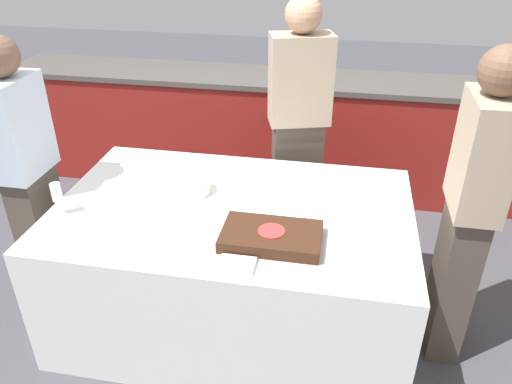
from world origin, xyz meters
name	(u,v)px	position (x,y,z in m)	size (l,w,h in m)	color
ground_plane	(236,314)	(0.00, 0.00, 0.00)	(14.00, 14.00, 0.00)	#424247
back_counter	(279,131)	(0.00, 1.65, 0.46)	(4.40, 0.58, 0.92)	maroon
dining_table	(234,264)	(0.00, 0.00, 0.37)	(1.80, 1.15, 0.73)	white
cake	(271,237)	(0.24, -0.27, 0.77)	(0.49, 0.31, 0.07)	#B7B2AD
plate_stack	(192,186)	(-0.25, 0.11, 0.77)	(0.20, 0.20, 0.08)	white
wine_glass	(57,194)	(-0.83, -0.22, 0.85)	(0.07, 0.07, 0.17)	white
side_plate_near_cake	(294,209)	(0.31, 0.03, 0.74)	(0.19, 0.19, 0.00)	white
side_plate_right_edge	(359,230)	(0.63, -0.10, 0.74)	(0.19, 0.19, 0.00)	white
utensil_pile	(237,265)	(0.12, -0.47, 0.74)	(0.16, 0.11, 0.02)	white
person_cutting_cake	(298,128)	(0.24, 0.79, 0.86)	(0.41, 0.30, 1.64)	#4C4238
person_seated_left	(28,175)	(-1.12, 0.00, 0.81)	(0.20, 0.33, 1.55)	#4C4238
person_seated_right	(469,212)	(1.12, 0.00, 0.84)	(0.21, 0.35, 1.60)	#4C4238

